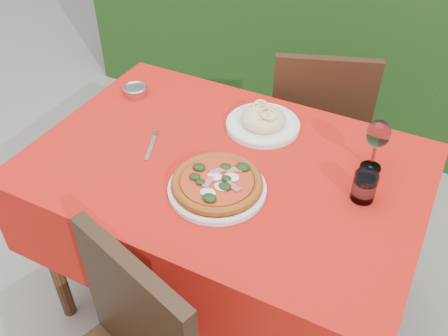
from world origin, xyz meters
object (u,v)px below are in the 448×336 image
at_px(pizza_plate, 217,185).
at_px(pasta_plate, 263,121).
at_px(fork, 151,148).
at_px(water_glass, 364,188).
at_px(steel_ramekin, 135,91).
at_px(chair_far, 317,126).
at_px(wine_glass, 378,136).

distance_m(pizza_plate, pasta_plate, 0.37).
bearing_deg(fork, water_glass, -14.85).
bearing_deg(steel_ramekin, fork, -46.96).
distance_m(pasta_plate, fork, 0.40).
bearing_deg(pasta_plate, water_glass, -25.87).
distance_m(water_glass, fork, 0.70).
relative_size(pasta_plate, fork, 1.45).
xyz_separation_m(chair_far, pasta_plate, (-0.08, -0.43, 0.27)).
height_order(chair_far, fork, chair_far).
distance_m(wine_glass, steel_ramekin, 0.92).
relative_size(wine_glass, steel_ramekin, 2.14).
height_order(pizza_plate, fork, pizza_plate).
bearing_deg(pizza_plate, water_glass, 23.05).
height_order(water_glass, wine_glass, wine_glass).
height_order(wine_glass, steel_ramekin, wine_glass).
bearing_deg(pizza_plate, wine_glass, 39.78).
xyz_separation_m(chair_far, steel_ramekin, (-0.60, -0.45, 0.25)).
xyz_separation_m(water_glass, fork, (-0.69, -0.09, -0.04)).
relative_size(pasta_plate, water_glass, 2.83).
relative_size(pizza_plate, steel_ramekin, 4.19).
distance_m(pizza_plate, steel_ramekin, 0.63).
relative_size(chair_far, pizza_plate, 2.52).
bearing_deg(pizza_plate, fork, 164.37).
relative_size(pizza_plate, water_glass, 3.85).
distance_m(pizza_plate, fork, 0.31).
height_order(pasta_plate, water_glass, water_glass).
bearing_deg(fork, steel_ramekin, 111.11).
relative_size(pasta_plate, steel_ramekin, 3.08).
xyz_separation_m(chair_far, fork, (-0.36, -0.71, 0.24)).
height_order(pasta_plate, wine_glass, wine_glass).
distance_m(chair_far, pizza_plate, 0.84).
xyz_separation_m(pizza_plate, pasta_plate, (-0.01, 0.37, 0.00)).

